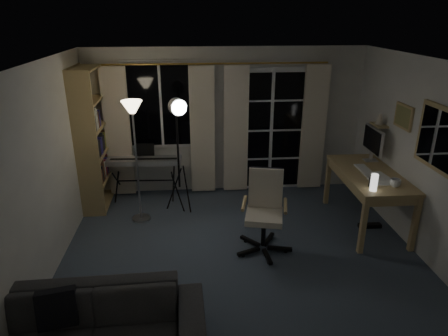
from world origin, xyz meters
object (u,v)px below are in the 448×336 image
at_px(torchiere_lamp, 134,126).
at_px(monitor, 373,141).
at_px(office_chair, 265,203).
at_px(keyboard_piano, 144,162).
at_px(desk, 369,179).
at_px(studio_light, 178,121).
at_px(mug, 395,182).
at_px(bookshelf, 91,142).
at_px(sofa, 89,320).

relative_size(torchiere_lamp, monitor, 3.05).
relative_size(office_chair, monitor, 1.79).
height_order(keyboard_piano, office_chair, office_chair).
bearing_deg(desk, studio_light, 168.04).
xyz_separation_m(monitor, mug, (-0.10, -0.95, -0.24)).
bearing_deg(keyboard_piano, studio_light, -39.87).
distance_m(bookshelf, office_chair, 2.90).
relative_size(bookshelf, monitor, 3.71).
height_order(bookshelf, desk, bookshelf).
distance_m(bookshelf, monitor, 4.25).
xyz_separation_m(keyboard_piano, monitor, (3.43, -0.70, 0.47)).
bearing_deg(monitor, studio_light, 177.80).
height_order(studio_light, monitor, studio_light).
bearing_deg(sofa, keyboard_piano, 85.52).
height_order(torchiere_lamp, office_chair, torchiere_lamp).
xyz_separation_m(bookshelf, monitor, (4.20, -0.61, 0.09)).
bearing_deg(desk, monitor, 67.44).
distance_m(monitor, sofa, 4.47).
bearing_deg(monitor, torchiere_lamp, -178.72).
relative_size(bookshelf, office_chair, 2.07).
bearing_deg(mug, bookshelf, 159.20).
bearing_deg(studio_light, desk, -35.15).
relative_size(keyboard_piano, monitor, 2.05).
distance_m(keyboard_piano, studio_light, 1.13).
relative_size(monitor, mug, 4.39).
bearing_deg(desk, sofa, -147.37).
height_order(monitor, mug, monitor).
relative_size(office_chair, sofa, 0.52).
xyz_separation_m(bookshelf, torchiere_lamp, (0.76, -0.63, 0.41)).
bearing_deg(office_chair, studio_light, 149.20).
height_order(studio_light, office_chair, studio_light).
bearing_deg(studio_light, keyboard_piano, 115.06).
bearing_deg(torchiere_lamp, sofa, -93.55).
height_order(monitor, sofa, monitor).
bearing_deg(torchiere_lamp, desk, -7.59).
height_order(bookshelf, sofa, bookshelf).
bearing_deg(keyboard_piano, monitor, -8.65).
height_order(torchiere_lamp, desk, torchiere_lamp).
xyz_separation_m(office_chair, sofa, (-1.85, -1.66, -0.23)).
bearing_deg(bookshelf, mug, -21.27).
bearing_deg(studio_light, torchiere_lamp, 174.12).
bearing_deg(keyboard_piano, torchiere_lamp, -88.45).
height_order(keyboard_piano, monitor, monitor).
xyz_separation_m(torchiere_lamp, office_chair, (1.69, -0.87, -0.82)).
bearing_deg(office_chair, bookshelf, 161.57).
xyz_separation_m(torchiere_lamp, sofa, (-0.16, -2.53, -1.05)).
relative_size(bookshelf, keyboard_piano, 1.81).
height_order(bookshelf, studio_light, bookshelf).
relative_size(studio_light, monitor, 3.09).
relative_size(desk, monitor, 2.61).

